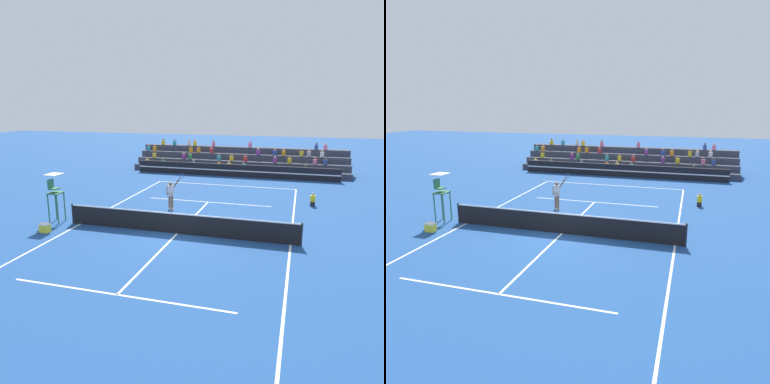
{
  "view_description": "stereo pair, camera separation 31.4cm",
  "coord_description": "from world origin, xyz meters",
  "views": [
    {
      "loc": [
        5.7,
        -16.8,
        6.32
      ],
      "look_at": [
        -0.53,
        4.44,
        1.1
      ],
      "focal_mm": 35.0,
      "sensor_mm": 36.0,
      "label": 1
    },
    {
      "loc": [
        6.0,
        -16.71,
        6.32
      ],
      "look_at": [
        -0.53,
        4.44,
        1.1
      ],
      "focal_mm": 35.0,
      "sensor_mm": 36.0,
      "label": 2
    }
  ],
  "objects": [
    {
      "name": "ground_plane",
      "position": [
        0.0,
        0.0,
        0.0
      ],
      "size": [
        120.0,
        120.0,
        0.0
      ],
      "primitive_type": "plane",
      "color": "navy"
    },
    {
      "name": "ball_kid_courtside",
      "position": [
        6.6,
        7.41,
        0.33
      ],
      "size": [
        0.3,
        0.36,
        0.84
      ],
      "color": "black",
      "rests_on": "ground"
    },
    {
      "name": "tennis_player",
      "position": [
        -1.74,
        4.05,
        0.98
      ],
      "size": [
        1.23,
        0.39,
        2.38
      ],
      "color": "brown",
      "rests_on": "ground"
    },
    {
      "name": "umpire_chair",
      "position": [
        -6.98,
        -0.0,
        1.72
      ],
      "size": [
        0.76,
        0.84,
        2.67
      ],
      "color": "#337047",
      "rests_on": "ground"
    },
    {
      "name": "equipment_cooler",
      "position": [
        -6.49,
        -1.67,
        0.23
      ],
      "size": [
        0.5,
        0.38,
        0.45
      ],
      "color": "yellow",
      "rests_on": "ground"
    },
    {
      "name": "tennis_ball",
      "position": [
        -1.96,
        9.0,
        0.03
      ],
      "size": [
        0.07,
        0.07,
        0.07
      ],
      "primitive_type": "sphere",
      "color": "#C6DB33",
      "rests_on": "ground"
    },
    {
      "name": "court_lines",
      "position": [
        0.0,
        0.0,
        0.0
      ],
      "size": [
        11.1,
        23.9,
        0.01
      ],
      "color": "white",
      "rests_on": "ground"
    },
    {
      "name": "bleacher_stand",
      "position": [
        -0.01,
        18.92,
        0.84
      ],
      "size": [
        19.98,
        3.8,
        2.83
      ],
      "color": "#383D4C",
      "rests_on": "ground"
    },
    {
      "name": "tennis_net",
      "position": [
        0.0,
        0.0,
        0.54
      ],
      "size": [
        12.0,
        0.1,
        1.1
      ],
      "color": "black",
      "rests_on": "ground"
    },
    {
      "name": "sponsor_banner_wall",
      "position": [
        0.0,
        15.75,
        0.55
      ],
      "size": [
        18.0,
        0.26,
        1.1
      ],
      "color": "black",
      "rests_on": "ground"
    }
  ]
}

